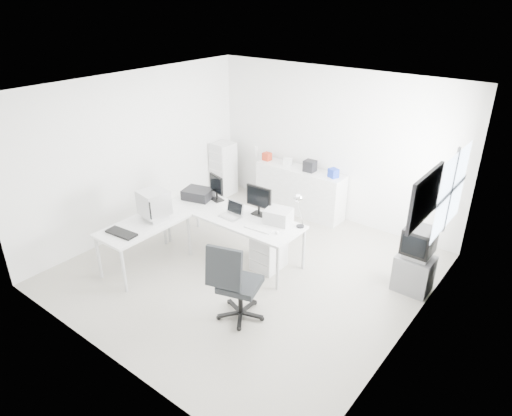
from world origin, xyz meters
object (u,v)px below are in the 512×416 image
Objects in this scene: drawer_pedestal at (269,251)px; crt_monitor at (154,203)px; office_chair at (240,281)px; inkjet_printer at (198,194)px; laptop at (230,211)px; filing_cabinet at (224,169)px; side_desk at (146,245)px; lcd_monitor_small at (217,188)px; crt_tv at (419,243)px; lcd_monitor_large at (259,201)px; sideboard at (300,191)px; main_desk at (233,234)px; tv_cabinet at (413,273)px; laser_printer at (278,216)px.

crt_monitor reaches higher than drawer_pedestal.
drawer_pedestal is 1.29m from office_chair.
inkjet_printer is 1.37× the size of laptop.
filing_cabinet is (-0.94, 1.71, -0.28)m from inkjet_printer.
lcd_monitor_small is (0.30, 1.35, 0.60)m from side_desk.
lcd_monitor_small reaches higher than crt_tv.
drawer_pedestal is at bearing -157.95° from crt_tv.
lcd_monitor_large is at bearing -165.42° from crt_tv.
crt_tv is at bearing -23.30° from sideboard.
main_desk is 2.04m from sideboard.
office_chair reaches higher than sideboard.
laptop is 0.31× the size of filing_cabinet.
sideboard is at bearing 90.58° from main_desk.
sideboard is (-0.72, 1.99, 0.15)m from drawer_pedestal.
crt_tv is 0.45× the size of filing_cabinet.
side_desk reaches higher than tv_cabinet.
crt_tv is at bearing -3.18° from inkjet_printer.
filing_cabinet is at bearing 136.93° from laser_printer.
drawer_pedestal is 1.28× the size of lcd_monitor_large.
tv_cabinet is at bearing 0.00° from crt_tv.
sideboard is (0.83, 3.14, 0.08)m from side_desk.
side_desk is at bearing -80.77° from crt_monitor.
lcd_monitor_large is at bearing -8.16° from inkjet_printer.
drawer_pedestal is 1.64m from inkjet_printer.
main_desk is 0.50m from laptop.
inkjet_printer is 1.60m from laser_printer.
inkjet_printer is 3.68m from tv_cabinet.
filing_cabinet reaches higher than sideboard.
laser_printer is 1.44m from office_chair.
drawer_pedestal is 0.59m from laser_printer.
drawer_pedestal is at bearing -17.14° from inkjet_printer.
lcd_monitor_small is 2.21m from office_chair.
filing_cabinet is at bearing 107.93° from side_desk.
filing_cabinet is at bearing 141.91° from lcd_monitor_large.
main_desk is at bearing -162.32° from crt_tv.
drawer_pedestal is 3.06m from filing_cabinet.
sideboard is at bearing 92.29° from office_chair.
laptop is at bearing -166.46° from laser_printer.
drawer_pedestal is 1.93m from crt_monitor.
office_chair is (1.96, -1.24, -0.27)m from inkjet_printer.
office_chair reaches higher than laser_printer.
lcd_monitor_small reaches higher than main_desk.
laser_printer is at bearing 16.35° from main_desk.
crt_monitor is 1.03× the size of crt_tv.
main_desk is 2.84m from tv_cabinet.
lcd_monitor_small is 0.82× the size of tv_cabinet.
laptop is at bearing -160.08° from crt_tv.
laser_printer is at bearing -161.82° from crt_tv.
side_desk is (-0.85, -1.10, 0.00)m from main_desk.
filing_cabinet is at bearing 144.60° from lcd_monitor_small.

